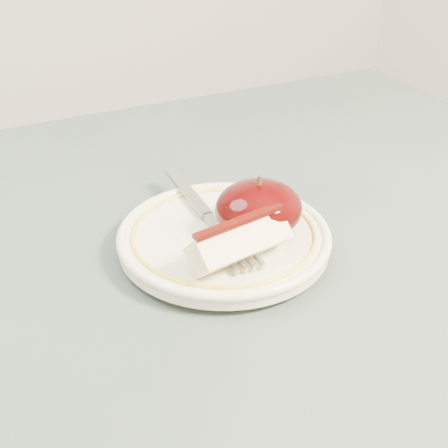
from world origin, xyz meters
name	(u,v)px	position (x,y,z in m)	size (l,w,h in m)	color
table	(266,359)	(0.00, 0.00, 0.66)	(0.90, 0.90, 0.75)	brown
plate	(224,237)	(-0.01, 0.06, 0.76)	(0.19, 0.19, 0.02)	#EBE2C5
apple_half	(259,209)	(0.02, 0.05, 0.79)	(0.08, 0.07, 0.06)	black
apple_wedge	(239,242)	(-0.02, 0.02, 0.79)	(0.09, 0.05, 0.04)	beige
fork	(208,216)	(-0.02, 0.09, 0.77)	(0.03, 0.20, 0.00)	gray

